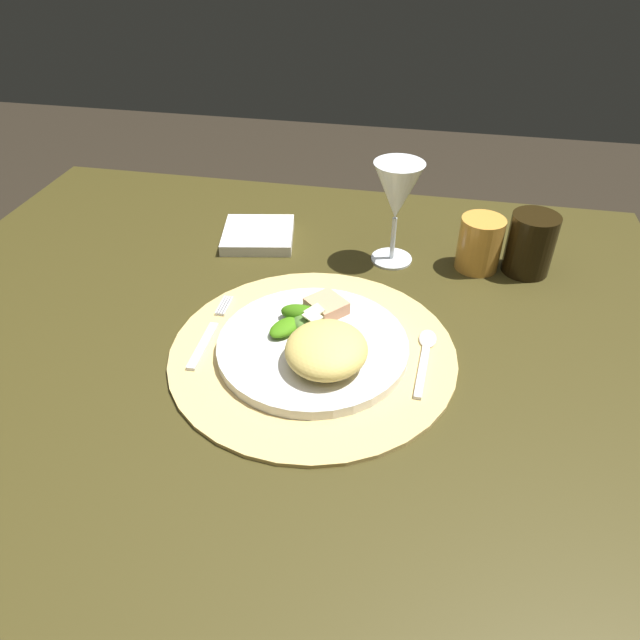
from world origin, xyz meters
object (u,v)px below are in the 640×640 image
Objects in this scene: spoon at (426,351)px; fork at (209,334)px; napkin at (258,235)px; wine_glass at (397,194)px; dinner_plate at (313,346)px; amber_tumbler at (480,244)px; dark_tumbler at (530,244)px; dining_table at (277,391)px.

fork is at bearing -175.81° from spoon.
spoon reaches higher than fork.
wine_glass is (0.24, -0.02, 0.11)m from napkin.
spoon is at bearing -73.99° from wine_glass.
spoon is at bearing 4.19° from fork.
napkin is (-0.16, 0.29, -0.00)m from dinner_plate.
fork is 1.35× the size of napkin.
spoon is at bearing -40.37° from napkin.
dinner_plate is 1.56× the size of fork.
napkin is at bearing 177.22° from amber_tumbler.
dinner_plate reaches higher than fork.
dinner_plate is 2.58× the size of dark_tumbler.
wine_glass is at bearing 56.28° from dining_table.
dining_table is 8.55× the size of spoon.
napkin reaches higher than dining_table.
wine_glass is at bearing -177.75° from dark_tumbler.
amber_tumbler is 0.89× the size of dark_tumbler.
spoon is 1.14× the size of napkin.
dark_tumbler is at bearing 32.17° from dining_table.
napkin is at bearing 110.69° from dining_table.
dining_table is 13.43× the size of amber_tumbler.
fork is 0.46m from amber_tumbler.
dark_tumbler reaches higher than spoon.
dinner_plate is at bearing -129.37° from amber_tumbler.
napkin is at bearing 92.13° from fork.
fork is at bearing -148.84° from dark_tumbler.
napkin is at bearing 178.26° from dark_tumbler.
wine_glass is 1.94× the size of amber_tumbler.
dinner_plate is 0.33m from napkin.
amber_tumbler is at bearing 73.86° from spoon.
spoon is at bearing -4.91° from dining_table.
napkin reaches higher than fork.
napkin is at bearing 139.63° from spoon.
dining_table is 0.16m from fork.
fork is at bearing -153.62° from dining_table.
dark_tumbler is at bearing 42.44° from dinner_plate.
fork is 0.37m from wine_glass.
dinner_plate is 1.85× the size of spoon.
napkin is 0.38m from amber_tumbler.
spoon is (0.22, -0.02, 0.13)m from dining_table.
amber_tumbler is at bearing 38.12° from dining_table.
dark_tumbler is at bearing 2.25° from wine_glass.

